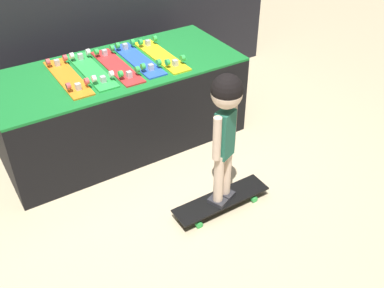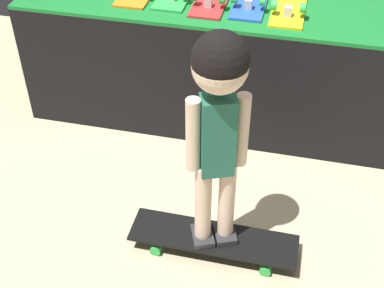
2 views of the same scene
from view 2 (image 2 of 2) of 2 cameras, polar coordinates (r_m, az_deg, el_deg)
ground_plane at (r=3.05m, az=0.13°, el=-1.41°), size 16.00×16.00×0.00m
display_rack at (r=3.32m, az=2.54°, el=10.20°), size 2.11×0.93×0.75m
skateboard_on_floor at (r=2.53m, az=2.30°, el=-10.10°), size 0.78×0.20×0.09m
child at (r=2.01m, az=2.85°, el=3.86°), size 0.24×0.21×1.05m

